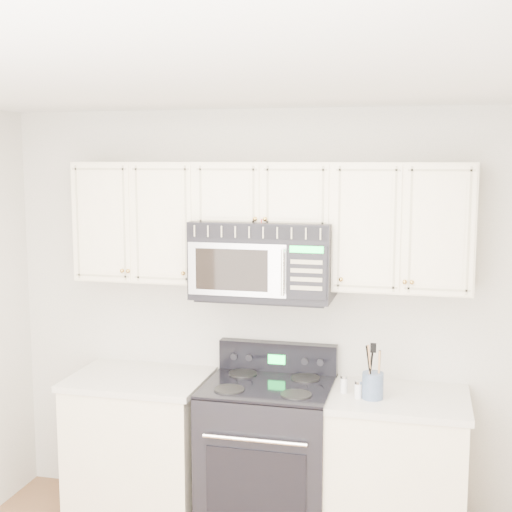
% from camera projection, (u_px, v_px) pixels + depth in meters
% --- Properties ---
extents(room, '(3.51, 3.51, 2.61)m').
position_uv_depth(room, '(181.00, 403.00, 2.91)').
color(room, brown).
rests_on(room, ground).
extents(base_cabinet_left, '(0.86, 0.65, 0.92)m').
position_uv_depth(base_cabinet_left, '(141.00, 450.00, 4.60)').
color(base_cabinet_left, '#F3E9CC').
rests_on(base_cabinet_left, ground).
extents(base_cabinet_right, '(0.86, 0.65, 0.92)m').
position_uv_depth(base_cabinet_right, '(392.00, 475.00, 4.22)').
color(base_cabinet_right, '#F3E9CC').
rests_on(base_cabinet_right, ground).
extents(range, '(0.77, 0.70, 1.12)m').
position_uv_depth(range, '(268.00, 454.00, 4.38)').
color(range, black).
rests_on(range, ground).
extents(upper_cabinets, '(2.44, 0.37, 0.75)m').
position_uv_depth(upper_cabinets, '(267.00, 218.00, 4.35)').
color(upper_cabinets, '#F3E9CC').
rests_on(upper_cabinets, ground).
extents(microwave, '(0.85, 0.47, 0.47)m').
position_uv_depth(microwave, '(264.00, 259.00, 4.33)').
color(microwave, black).
rests_on(microwave, ground).
extents(utensil_crock, '(0.12, 0.12, 0.33)m').
position_uv_depth(utensil_crock, '(373.00, 384.00, 4.09)').
color(utensil_crock, slate).
rests_on(utensil_crock, base_cabinet_right).
extents(shaker_salt, '(0.04, 0.04, 0.11)m').
position_uv_depth(shaker_salt, '(344.00, 384.00, 4.20)').
color(shaker_salt, silver).
rests_on(shaker_salt, base_cabinet_right).
extents(shaker_pepper, '(0.04, 0.04, 0.10)m').
position_uv_depth(shaker_pepper, '(358.00, 389.00, 4.10)').
color(shaker_pepper, silver).
rests_on(shaker_pepper, base_cabinet_right).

